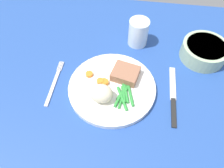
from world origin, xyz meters
TOP-DOWN VIEW (x-y plane):
  - dining_table at (0.00, 0.00)cm, footprint 120.00×90.00cm
  - dinner_plate at (-1.41, -0.65)cm, footprint 25.43×25.43cm
  - meat_portion at (2.03, 3.35)cm, footprint 8.81×8.09cm
  - mashed_potatoes at (-3.69, -5.23)cm, footprint 6.38×5.24cm
  - carrot_slices at (-5.13, 0.48)cm, footprint 7.28×4.81cm
  - green_beans at (2.46, -3.18)cm, footprint 5.69×10.50cm
  - fork at (-18.91, -0.91)cm, footprint 1.44×16.60cm
  - knife at (16.39, -0.94)cm, footprint 1.70×20.50cm
  - water_glass at (4.55, 19.91)cm, footprint 6.58×6.58cm
  - salad_bowl at (26.03, 16.17)cm, footprint 14.39×14.39cm

SIDE VIEW (x-z plane):
  - dining_table at x=0.00cm, z-range 0.00..2.00cm
  - knife at x=16.39cm, z-range 1.88..2.52cm
  - fork at x=-18.91cm, z-range 2.00..2.40cm
  - dinner_plate at x=-1.41cm, z-range 2.00..3.60cm
  - green_beans at x=2.46cm, z-range 3.57..4.39cm
  - carrot_slices at x=-5.13cm, z-range 3.51..4.79cm
  - salad_bowl at x=26.03cm, z-range 2.34..7.57cm
  - meat_portion at x=2.03cm, z-range 3.60..6.31cm
  - water_glass at x=4.55cm, z-range 1.31..10.39cm
  - mashed_potatoes at x=-3.69cm, z-range 3.60..8.68cm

